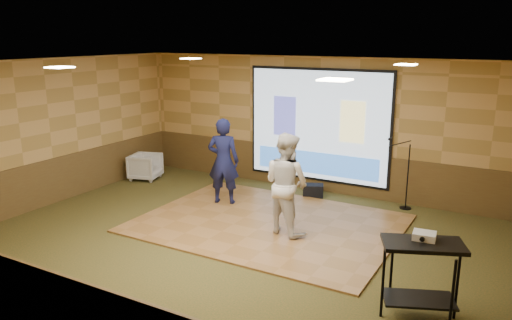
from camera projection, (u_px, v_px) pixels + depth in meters
The scene contains 18 objects.
ground at pixel (237, 243), 8.49m from camera, with size 9.00×9.00×0.00m, color #293719.
room_shell at pixel (236, 122), 7.97m from camera, with size 9.04×7.04×3.02m.
wainscot_back at pixel (317, 170), 11.31m from camera, with size 9.00×0.04×0.95m, color #52381B.
wainscot_front at pixel (70, 316), 5.43m from camera, with size 9.00×0.04×0.95m, color #52381B.
wainscot_left at pixel (56, 180), 10.50m from camera, with size 0.04×7.00×0.95m, color #52381B.
projector_screen at pixel (318, 127), 11.03m from camera, with size 3.32×0.06×2.52m.
downlight_nw at pixel (191, 59), 10.33m from camera, with size 0.32×0.32×0.02m, color #FFEABF.
downlight_ne at pixel (406, 65), 8.24m from camera, with size 0.32×0.32×0.02m, color #FFEABF.
downlight_sw at pixel (60, 67), 7.54m from camera, with size 0.32×0.32×0.02m, color #FFEABF.
downlight_se at pixel (335, 80), 5.45m from camera, with size 0.32×0.32×0.02m, color #FFEABF.
dance_floor at pixel (268, 223), 9.35m from camera, with size 4.67×3.56×0.03m, color olive.
player_left at pixel (223, 161), 10.25m from camera, with size 0.65×0.43×1.79m, color #141840.
player_right at pixel (286, 183), 8.68m from camera, with size 0.88×0.68×1.80m, color silver.
av_table at pixel (422, 265), 6.09m from camera, with size 0.96×0.51×1.01m.
projector at pixel (424, 236), 6.10m from camera, with size 0.27×0.23×0.09m, color white.
mic_stand at pixel (404, 185), 10.10m from camera, with size 0.57×0.23×1.45m.
banquet_chair at pixel (146, 167), 12.20m from camera, with size 0.67×0.69×0.63m, color gray.
duffel_bag at pixel (313, 190), 10.92m from camera, with size 0.44×0.29×0.27m, color black.
Camera 1 is at (4.14, -6.72, 3.45)m, focal length 35.00 mm.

